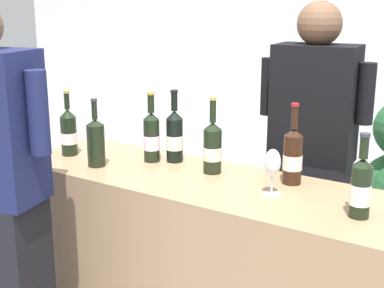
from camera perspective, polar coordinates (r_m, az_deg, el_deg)
name	(u,v)px	position (r m, az deg, el deg)	size (l,w,h in m)	color
wall_back	(380,38)	(4.66, 19.26, 10.55)	(8.00, 0.10, 2.80)	silver
counter	(210,277)	(2.54, 1.89, -13.88)	(1.94, 0.57, 0.93)	#9E7A56
wine_bottle_0	(96,141)	(2.56, -10.13, 0.27)	(0.08, 0.08, 0.32)	black
wine_bottle_1	(152,137)	(2.60, -4.30, 0.79)	(0.08, 0.08, 0.34)	black
wine_bottle_2	(361,187)	(2.02, 17.40, -4.39)	(0.08, 0.08, 0.31)	black
wine_bottle_3	(69,132)	(2.78, -12.90, 1.23)	(0.08, 0.08, 0.33)	black
wine_bottle_5	(212,147)	(2.42, 2.18, -0.35)	(0.08, 0.08, 0.35)	black
wine_bottle_6	(293,156)	(2.31, 10.59, -1.25)	(0.08, 0.08, 0.35)	black
wine_bottle_7	(175,136)	(2.59, -1.85, 0.86)	(0.08, 0.08, 0.35)	black
wine_glass	(273,165)	(2.16, 8.51, -2.18)	(0.08, 0.08, 0.19)	silver
person_server	(310,177)	(2.78, 12.41, -3.44)	(0.55, 0.28, 1.69)	black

